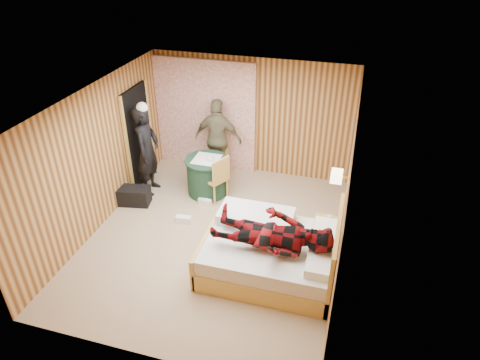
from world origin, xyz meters
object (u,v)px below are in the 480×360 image
(chair_far, at_px, (217,154))
(chair_near, at_px, (217,176))
(wall_lamp, at_px, (337,176))
(round_table, at_px, (207,176))
(man_at_table, at_px, (218,139))
(duffel_bag, at_px, (134,196))
(woman_standing, at_px, (147,151))
(nightstand, at_px, (325,239))
(man_on_bed, at_px, (273,227))
(bed, at_px, (272,252))

(chair_far, xyz_separation_m, chair_near, (0.29, -0.89, 0.01))
(wall_lamp, height_order, round_table, wall_lamp)
(round_table, height_order, man_at_table, man_at_table)
(duffel_bag, xyz_separation_m, man_at_table, (1.25, 1.51, 0.69))
(wall_lamp, distance_m, woman_standing, 3.73)
(nightstand, bearing_deg, round_table, 153.28)
(wall_lamp, distance_m, nightstand, 1.06)
(round_table, relative_size, man_on_bed, 0.49)
(chair_far, relative_size, woman_standing, 0.51)
(nightstand, distance_m, chair_near, 2.45)
(round_table, height_order, chair_near, chair_near)
(nightstand, relative_size, man_at_table, 0.35)
(chair_near, xyz_separation_m, man_at_table, (-0.28, 0.93, 0.31))
(duffel_bag, distance_m, man_at_table, 2.07)
(chair_far, height_order, duffel_bag, chair_far)
(wall_lamp, relative_size, round_table, 0.30)
(man_at_table, bearing_deg, bed, 125.16)
(round_table, height_order, woman_standing, woman_standing)
(round_table, bearing_deg, chair_near, -35.79)
(chair_far, relative_size, man_on_bed, 0.53)
(wall_lamp, relative_size, duffel_bag, 0.42)
(wall_lamp, bearing_deg, man_on_bed, -123.78)
(man_on_bed, bearing_deg, woman_standing, 147.91)
(chair_far, bearing_deg, man_at_table, 64.64)
(woman_standing, bearing_deg, nightstand, -110.24)
(wall_lamp, height_order, nightstand, wall_lamp)
(chair_near, distance_m, woman_standing, 1.46)
(round_table, bearing_deg, bed, -46.68)
(man_on_bed, bearing_deg, wall_lamp, 56.22)
(bed, distance_m, chair_far, 3.06)
(woman_standing, height_order, man_at_table, woman_standing)
(man_on_bed, bearing_deg, nightstand, 47.88)
(man_at_table, bearing_deg, nightstand, 142.62)
(nightstand, relative_size, man_on_bed, 0.34)
(wall_lamp, xyz_separation_m, round_table, (-2.52, 0.90, -0.91))
(nightstand, distance_m, man_at_table, 3.22)
(bed, height_order, woman_standing, woman_standing)
(bed, relative_size, duffel_bag, 3.28)
(duffel_bag, relative_size, man_on_bed, 0.35)
(bed, bearing_deg, round_table, 133.32)
(chair_far, bearing_deg, bed, -63.82)
(man_at_table, bearing_deg, chair_near, 107.95)
(man_on_bed, bearing_deg, duffel_bag, 156.98)
(chair_near, height_order, man_at_table, man_at_table)
(round_table, height_order, duffel_bag, round_table)
(wall_lamp, xyz_separation_m, duffel_bag, (-3.77, 0.12, -1.12))
(man_at_table, relative_size, man_on_bed, 0.97)
(chair_far, relative_size, chair_near, 0.98)
(duffel_bag, bearing_deg, round_table, 21.48)
(nightstand, height_order, chair_near, chair_near)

